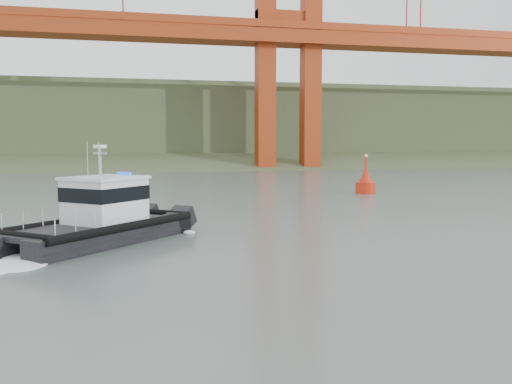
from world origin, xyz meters
TOP-DOWN VIEW (x-y plane):
  - ground at (0.00, 0.00)m, footprint 400.00×400.00m
  - headlands at (0.00, 125.50)m, footprint 500.00×105.36m
  - patrol_boat at (-6.91, 9.57)m, footprint 9.44×9.83m
  - nav_buoy at (16.30, 30.48)m, footprint 1.86×1.86m

SIDE VIEW (x-z plane):
  - ground at x=0.00m, z-range 0.00..0.00m
  - nav_buoy at x=16.30m, z-range -0.92..2.95m
  - patrol_boat at x=-6.91m, z-range -1.21..3.64m
  - headlands at x=0.00m, z-range -6.52..20.61m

